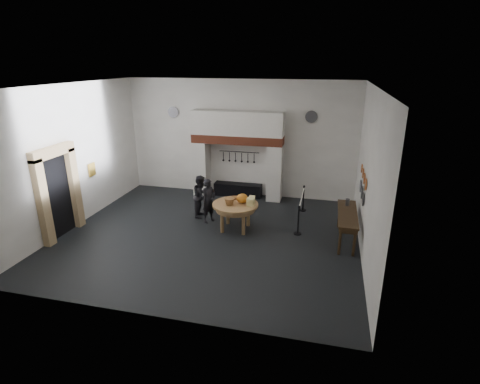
% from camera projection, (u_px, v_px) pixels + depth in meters
% --- Properties ---
extents(floor, '(9.00, 8.00, 0.02)m').
position_uv_depth(floor, '(209.00, 235.00, 11.65)').
color(floor, black).
rests_on(floor, ground).
extents(ceiling, '(9.00, 8.00, 0.02)m').
position_uv_depth(ceiling, '(205.00, 86.00, 10.15)').
color(ceiling, silver).
rests_on(ceiling, wall_back).
extents(wall_back, '(9.00, 0.02, 4.50)m').
position_uv_depth(wall_back, '(240.00, 139.00, 14.56)').
color(wall_back, white).
rests_on(wall_back, floor).
extents(wall_front, '(9.00, 0.02, 4.50)m').
position_uv_depth(wall_front, '(142.00, 219.00, 7.24)').
color(wall_front, white).
rests_on(wall_front, floor).
extents(wall_left, '(0.02, 8.00, 4.50)m').
position_uv_depth(wall_left, '(73.00, 157.00, 11.90)').
color(wall_left, white).
rests_on(wall_left, floor).
extents(wall_right, '(0.02, 8.00, 4.50)m').
position_uv_depth(wall_right, '(369.00, 176.00, 9.90)').
color(wall_right, white).
rests_on(wall_right, floor).
extents(chimney_pier_left, '(0.55, 0.70, 2.15)m').
position_uv_depth(chimney_pier_left, '(202.00, 168.00, 14.96)').
color(chimney_pier_left, silver).
rests_on(chimney_pier_left, floor).
extents(chimney_pier_right, '(0.55, 0.70, 2.15)m').
position_uv_depth(chimney_pier_right, '(275.00, 173.00, 14.31)').
color(chimney_pier_right, silver).
rests_on(chimney_pier_right, floor).
extents(hearth_brick_band, '(3.50, 0.72, 0.32)m').
position_uv_depth(hearth_brick_band, '(238.00, 139.00, 14.22)').
color(hearth_brick_band, '#9E442B').
rests_on(hearth_brick_band, chimney_pier_left).
extents(chimney_hood, '(3.50, 0.70, 0.90)m').
position_uv_depth(chimney_hood, '(237.00, 123.00, 14.02)').
color(chimney_hood, silver).
rests_on(chimney_hood, hearth_brick_band).
extents(iron_range, '(1.90, 0.45, 0.50)m').
position_uv_depth(iron_range, '(238.00, 190.00, 14.98)').
color(iron_range, black).
rests_on(iron_range, floor).
extents(utensil_rail, '(1.60, 0.02, 0.02)m').
position_uv_depth(utensil_rail, '(239.00, 152.00, 14.66)').
color(utensil_rail, black).
rests_on(utensil_rail, wall_back).
extents(door_recess, '(0.04, 1.10, 2.50)m').
position_uv_depth(door_recess, '(57.00, 197.00, 11.31)').
color(door_recess, black).
rests_on(door_recess, floor).
extents(door_jamb_near, '(0.22, 0.30, 2.60)m').
position_uv_depth(door_jamb_near, '(43.00, 204.00, 10.63)').
color(door_jamb_near, tan).
rests_on(door_jamb_near, floor).
extents(door_jamb_far, '(0.22, 0.30, 2.60)m').
position_uv_depth(door_jamb_far, '(75.00, 188.00, 11.91)').
color(door_jamb_far, tan).
rests_on(door_jamb_far, floor).
extents(door_lintel, '(0.22, 1.70, 0.30)m').
position_uv_depth(door_lintel, '(52.00, 152.00, 10.82)').
color(door_lintel, tan).
rests_on(door_lintel, door_jamb_near).
extents(wall_plaque, '(0.05, 0.34, 0.44)m').
position_uv_depth(wall_plaque, '(92.00, 170.00, 12.83)').
color(wall_plaque, gold).
rests_on(wall_plaque, wall_left).
extents(work_table, '(1.50, 1.50, 0.07)m').
position_uv_depth(work_table, '(235.00, 205.00, 11.81)').
color(work_table, '#B17B53').
rests_on(work_table, floor).
extents(pumpkin, '(0.36, 0.36, 0.31)m').
position_uv_depth(pumpkin, '(242.00, 198.00, 11.79)').
color(pumpkin, '#C66E1C').
rests_on(pumpkin, work_table).
extents(cheese_block_big, '(0.22, 0.22, 0.24)m').
position_uv_depth(cheese_block_big, '(251.00, 202.00, 11.60)').
color(cheese_block_big, '#EFE28E').
rests_on(cheese_block_big, work_table).
extents(cheese_block_small, '(0.18, 0.18, 0.20)m').
position_uv_depth(cheese_block_small, '(252.00, 199.00, 11.89)').
color(cheese_block_small, '#FBE396').
rests_on(cheese_block_small, work_table).
extents(wicker_basket, '(0.33, 0.33, 0.22)m').
position_uv_depth(wicker_basket, '(229.00, 202.00, 11.66)').
color(wicker_basket, olive).
rests_on(wicker_basket, work_table).
extents(bread_loaf, '(0.31, 0.18, 0.13)m').
position_uv_depth(bread_loaf, '(235.00, 198.00, 12.12)').
color(bread_loaf, '#956134').
rests_on(bread_loaf, work_table).
extents(visitor_near, '(0.60, 0.65, 1.50)m').
position_uv_depth(visitor_near, '(209.00, 201.00, 12.39)').
color(visitor_near, black).
rests_on(visitor_near, floor).
extents(visitor_far, '(0.60, 0.75, 1.47)m').
position_uv_depth(visitor_far, '(201.00, 196.00, 12.85)').
color(visitor_far, black).
rests_on(visitor_far, floor).
extents(side_table, '(0.55, 2.20, 0.06)m').
position_uv_depth(side_table, '(348.00, 214.00, 11.04)').
color(side_table, '#3D2B16').
rests_on(side_table, floor).
extents(pewter_jug, '(0.12, 0.12, 0.22)m').
position_uv_depth(pewter_jug, '(348.00, 202.00, 11.54)').
color(pewter_jug, '#47474B').
rests_on(pewter_jug, side_table).
extents(copper_pan_a, '(0.03, 0.34, 0.34)m').
position_uv_depth(copper_pan_a, '(366.00, 184.00, 10.20)').
color(copper_pan_a, '#C6662D').
rests_on(copper_pan_a, wall_right).
extents(copper_pan_b, '(0.03, 0.32, 0.32)m').
position_uv_depth(copper_pan_b, '(364.00, 179.00, 10.70)').
color(copper_pan_b, '#C6662D').
rests_on(copper_pan_b, wall_right).
extents(copper_pan_c, '(0.03, 0.30, 0.30)m').
position_uv_depth(copper_pan_c, '(363.00, 173.00, 11.20)').
color(copper_pan_c, '#C6662D').
rests_on(copper_pan_c, wall_right).
extents(copper_pan_d, '(0.03, 0.28, 0.28)m').
position_uv_depth(copper_pan_d, '(362.00, 168.00, 11.71)').
color(copper_pan_d, '#C6662D').
rests_on(copper_pan_d, wall_right).
extents(pewter_plate_left, '(0.03, 0.40, 0.40)m').
position_uv_depth(pewter_plate_left, '(363.00, 199.00, 10.55)').
color(pewter_plate_left, '#4C4C51').
rests_on(pewter_plate_left, wall_right).
extents(pewter_plate_mid, '(0.03, 0.40, 0.40)m').
position_uv_depth(pewter_plate_mid, '(362.00, 192.00, 11.10)').
color(pewter_plate_mid, '#4C4C51').
rests_on(pewter_plate_mid, wall_right).
extents(pewter_plate_right, '(0.03, 0.40, 0.40)m').
position_uv_depth(pewter_plate_right, '(360.00, 186.00, 11.65)').
color(pewter_plate_right, '#4C4C51').
rests_on(pewter_plate_right, wall_right).
extents(pewter_plate_back_left, '(0.44, 0.03, 0.44)m').
position_uv_depth(pewter_plate_back_left, '(173.00, 112.00, 14.81)').
color(pewter_plate_back_left, '#4C4C51').
rests_on(pewter_plate_back_left, wall_back).
extents(pewter_plate_back_right, '(0.44, 0.03, 0.44)m').
position_uv_depth(pewter_plate_back_right, '(311.00, 117.00, 13.61)').
color(pewter_plate_back_right, '#4C4C51').
rests_on(pewter_plate_back_right, wall_back).
extents(barrier_post_near, '(0.05, 0.05, 0.90)m').
position_uv_depth(barrier_post_near, '(298.00, 221.00, 11.58)').
color(barrier_post_near, black).
rests_on(barrier_post_near, floor).
extents(barrier_post_far, '(0.05, 0.05, 0.90)m').
position_uv_depth(barrier_post_far, '(303.00, 199.00, 13.41)').
color(barrier_post_far, black).
rests_on(barrier_post_far, floor).
extents(barrier_rope, '(0.04, 2.00, 0.04)m').
position_uv_depth(barrier_rope, '(302.00, 198.00, 12.36)').
color(barrier_rope, white).
rests_on(barrier_rope, barrier_post_near).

